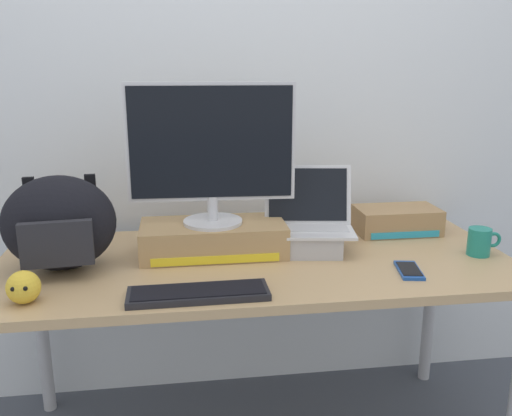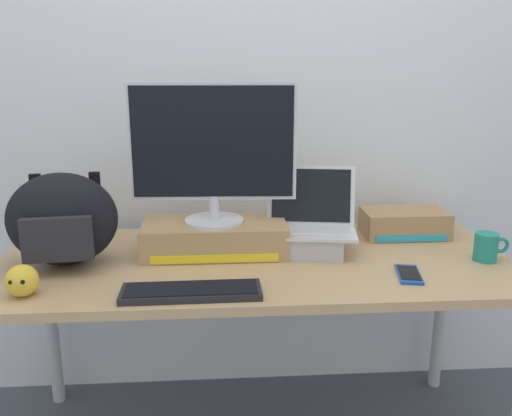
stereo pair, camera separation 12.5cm
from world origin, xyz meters
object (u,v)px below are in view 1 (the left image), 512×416
at_px(external_keyboard, 198,293).
at_px(coffee_mug, 480,242).
at_px(desktop_monitor, 211,151).
at_px(toner_box_yellow, 213,238).
at_px(messenger_backpack, 59,224).
at_px(toner_box_cyan, 397,220).
at_px(cell_phone, 409,270).
at_px(open_laptop, 308,233).
at_px(plush_toy, 23,287).

bearing_deg(external_keyboard, coffee_mug, 11.74).
bearing_deg(desktop_monitor, toner_box_yellow, 89.04).
xyz_separation_m(messenger_backpack, toner_box_cyan, (1.23, 0.23, -0.10)).
relative_size(coffee_mug, cell_phone, 0.74).
bearing_deg(coffee_mug, messenger_backpack, 177.55).
height_order(messenger_backpack, toner_box_cyan, messenger_backpack).
relative_size(open_laptop, plush_toy, 3.65).
bearing_deg(toner_box_yellow, external_keyboard, -100.44).
height_order(cell_phone, plush_toy, plush_toy).
height_order(coffee_mug, cell_phone, coffee_mug).
distance_m(desktop_monitor, external_keyboard, 0.51).
distance_m(toner_box_yellow, external_keyboard, 0.37).
relative_size(toner_box_yellow, cell_phone, 3.08).
bearing_deg(toner_box_cyan, cell_phone, -106.52).
relative_size(cell_phone, plush_toy, 1.74).
bearing_deg(open_laptop, cell_phone, -34.09).
bearing_deg(toner_box_yellow, toner_box_cyan, 11.18).
distance_m(messenger_backpack, plush_toy, 0.28).
bearing_deg(cell_phone, toner_box_cyan, 84.12).
relative_size(desktop_monitor, messenger_backpack, 1.52).
bearing_deg(toner_box_yellow, plush_toy, -148.63).
relative_size(desktop_monitor, toner_box_cyan, 1.77).
distance_m(cell_phone, toner_box_cyan, 0.43).
height_order(cell_phone, toner_box_cyan, toner_box_cyan).
bearing_deg(toner_box_cyan, toner_box_yellow, -168.82).
xyz_separation_m(messenger_backpack, plush_toy, (-0.06, -0.25, -0.11)).
bearing_deg(cell_phone, external_keyboard, -161.02).
bearing_deg(toner_box_yellow, open_laptop, -2.43).
distance_m(desktop_monitor, coffee_mug, 0.98).
relative_size(desktop_monitor, external_keyboard, 1.39).
bearing_deg(external_keyboard, messenger_backpack, 146.14).
bearing_deg(toner_box_yellow, coffee_mug, -9.08).
distance_m(cell_phone, plush_toy, 1.17).
distance_m(external_keyboard, plush_toy, 0.49).
height_order(external_keyboard, cell_phone, external_keyboard).
relative_size(external_keyboard, toner_box_cyan, 1.27).
relative_size(toner_box_yellow, coffee_mug, 4.17).
relative_size(open_laptop, toner_box_cyan, 1.07).
distance_m(open_laptop, plush_toy, 0.95).
xyz_separation_m(external_keyboard, toner_box_cyan, (0.80, 0.51, 0.04)).
height_order(toner_box_yellow, coffee_mug, toner_box_yellow).
bearing_deg(external_keyboard, toner_box_yellow, 78.83).
height_order(desktop_monitor, open_laptop, desktop_monitor).
relative_size(external_keyboard, cell_phone, 2.50).
relative_size(open_laptop, coffee_mug, 2.84).
distance_m(toner_box_yellow, plush_toy, 0.65).
height_order(messenger_backpack, coffee_mug, messenger_backpack).
relative_size(toner_box_yellow, plush_toy, 5.37).
bearing_deg(plush_toy, desktop_monitor, 31.29).
bearing_deg(toner_box_yellow, desktop_monitor, -93.64).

